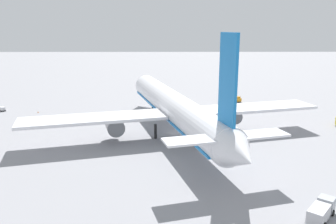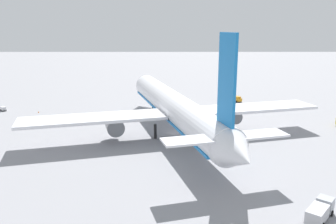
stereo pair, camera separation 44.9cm
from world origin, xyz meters
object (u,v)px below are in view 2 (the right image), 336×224
object	(u,v)px
service_truck_2	(320,211)
service_van	(237,99)
baggage_cart_0	(3,108)
ground_worker_3	(223,100)
traffic_cone_0	(39,112)
ground_worker_5	(302,106)
airliner	(174,108)
service_truck_3	(231,90)

from	to	relation	value
service_truck_2	service_van	world-z (taller)	service_truck_2
baggage_cart_0	ground_worker_3	xyz separation A→B (m)	(12.77, -73.59, 0.09)
baggage_cart_0	traffic_cone_0	size ratio (longest dim) A/B	5.74
ground_worker_5	service_truck_2	bearing A→B (deg)	161.08
airliner	ground_worker_5	xyz separation A→B (m)	(29.27, -43.51, -6.09)
service_truck_2	service_truck_3	size ratio (longest dim) A/B	0.91
service_truck_3	ground_worker_3	distance (m)	18.00
service_truck_3	traffic_cone_0	xyz separation A→B (m)	(-32.60, 66.99, -1.13)
airliner	traffic_cone_0	size ratio (longest dim) A/B	140.70
service_truck_2	traffic_cone_0	world-z (taller)	service_truck_2
airliner	service_truck_3	world-z (taller)	airliner
airliner	service_van	world-z (taller)	airliner
service_truck_2	ground_worker_5	size ratio (longest dim) A/B	3.79
traffic_cone_0	service_van	bearing A→B (deg)	-75.74
service_truck_3	baggage_cart_0	world-z (taller)	service_truck_3
service_truck_2	service_truck_3	bearing A→B (deg)	-2.84
service_van	ground_worker_5	bearing A→B (deg)	-117.98
service_truck_3	baggage_cart_0	xyz separation A→B (m)	(-29.77, 79.47, -0.67)
service_truck_2	baggage_cart_0	world-z (taller)	service_truck_2
baggage_cart_0	service_van	bearing A→B (deg)	-79.91
service_truck_3	ground_worker_3	world-z (taller)	service_truck_3
service_van	baggage_cart_0	size ratio (longest dim) A/B	1.40
ground_worker_3	traffic_cone_0	xyz separation A→B (m)	(-15.60, 61.11, -0.55)
airliner	ground_worker_5	distance (m)	52.79
airliner	ground_worker_3	size ratio (longest dim) A/B	47.26
traffic_cone_0	baggage_cart_0	bearing A→B (deg)	77.21
service_truck_2	baggage_cart_0	bearing A→B (deg)	48.43
service_truck_3	ground_worker_5	xyz separation A→B (m)	(-26.32, -19.13, -0.55)
service_truck_2	ground_worker_3	distance (m)	79.04
baggage_cart_0	traffic_cone_0	bearing A→B (deg)	-102.79
service_van	ground_worker_3	world-z (taller)	service_van
airliner	traffic_cone_0	distance (m)	48.89
baggage_cart_0	ground_worker_3	world-z (taller)	ground_worker_3
traffic_cone_0	service_truck_3	bearing A→B (deg)	-64.05
service_truck_3	service_van	bearing A→B (deg)	177.31
baggage_cart_0	ground_worker_3	bearing A→B (deg)	-80.15
baggage_cart_0	ground_worker_5	distance (m)	98.66
ground_worker_5	traffic_cone_0	xyz separation A→B (m)	(-6.28, 86.13, -0.59)
service_van	traffic_cone_0	distance (m)	68.37
ground_worker_3	service_truck_3	bearing A→B (deg)	-19.08
service_truck_2	service_van	bearing A→B (deg)	-2.87
airliner	service_van	bearing A→B (deg)	-30.68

